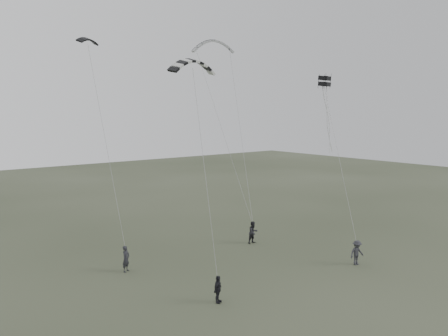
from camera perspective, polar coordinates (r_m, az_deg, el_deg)
ground at (r=28.75m, az=5.06°, el=-14.54°), size 140.00×140.00×0.00m
flyer_left at (r=30.70m, az=-12.68°, el=-11.49°), size 0.77×0.70×1.78m
flyer_right at (r=36.22m, az=3.83°, el=-8.39°), size 0.89×0.70×1.83m
flyer_center at (r=25.46m, az=-0.81°, el=-15.56°), size 0.99×0.79×1.57m
flyer_far at (r=32.62m, az=16.97°, el=-10.53°), size 1.23×0.85×1.76m
kite_dark_small at (r=33.35m, az=-17.39°, el=15.78°), size 1.83×1.30×0.69m
kite_pale_large at (r=40.50m, az=-1.40°, el=16.25°), size 3.86×2.70×1.68m
kite_striped at (r=27.36m, az=-4.12°, el=13.83°), size 3.09×1.07×1.36m
kite_box at (r=34.61m, az=13.00°, el=11.00°), size 0.91×0.96×0.82m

